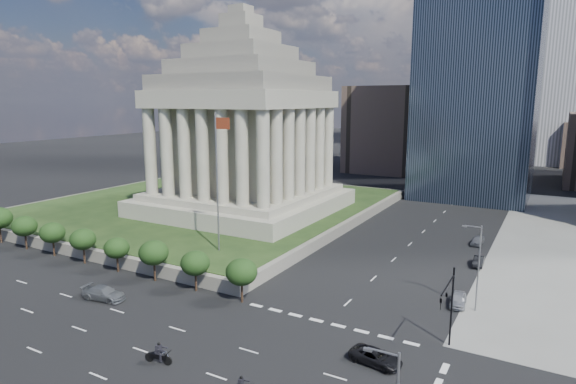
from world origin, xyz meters
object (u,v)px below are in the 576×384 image
Objects in this scene: war_memorial at (243,111)px; parked_sedan_mid at (478,262)px; parked_sedan_near at (458,300)px; traffic_signal_ne at (449,301)px; parked_sedan_far at (478,240)px; flagpole at (218,175)px; pickup_truck at (376,357)px; motorcycle_trail at (158,353)px; street_lamp_north at (477,263)px; suv_grey at (104,293)px.

war_memorial is 50.47m from parked_sedan_mid.
war_memorial is at bearing 148.18° from parked_sedan_near.
war_memorial is at bearing 143.58° from traffic_signal_ne.
parked_sedan_far is (43.78, 4.26, -20.68)m from war_memorial.
traffic_signal_ne is at bearing -90.45° from parked_sedan_mid.
flagpole is at bearing 163.29° from traffic_signal_ne.
pickup_truck is 17.35m from parked_sedan_near.
pickup_truck is 19.76m from motorcycle_trail.
street_lamp_north is at bearing -86.10° from parked_sedan_mid.
street_lamp_north reaches higher than parked_sedan_far.
suv_grey is at bearing -78.92° from war_memorial.
suv_grey is 1.95× the size of motorcycle_trail.
flagpole is 30.10m from motorcycle_trail.
traffic_signal_ne is at bearing -87.83° from suv_grey.
parked_sedan_near is at bearing 2.74° from flagpole.
flagpole reaches higher than traffic_signal_ne.
parked_sedan_far is (2.42, 43.52, 0.04)m from pickup_truck.
parked_sedan_near is at bearing -5.59° from pickup_truck.
pickup_truck is (-5.97, -16.26, -4.98)m from street_lamp_north.
parked_sedan_far is (-1.72, 26.67, -0.01)m from parked_sedan_near.
traffic_signal_ne is 11.34m from street_lamp_north.
parked_sedan_near is (33.33, 1.60, -12.39)m from flagpole.
street_lamp_north is at bearing -23.70° from parked_sedan_near.
flagpole reaches higher than suv_grey.
flagpole is 35.59m from parked_sedan_near.
motorcycle_trail is at bearing -63.74° from war_memorial.
motorcycle_trail is at bearing -134.57° from parked_sedan_near.
parked_sedan_far is (-1.72, 11.05, 0.07)m from parked_sedan_mid.
war_memorial is 8.01× the size of pickup_truck.
parked_sedan_mid is at bearing -55.58° from suv_grey.
pickup_truck is at bearing -89.89° from parked_sedan_far.
traffic_signal_ne is at bearing -90.81° from parked_sedan_near.
street_lamp_north is 1.82× the size of suv_grey.
traffic_signal_ne is at bearing 22.75° from motorcycle_trail.
suv_grey is at bearing -139.62° from parked_sedan_mid.
suv_grey is at bearing 145.06° from motorcycle_trail.
parked_sedan_mid is at bearing 92.08° from traffic_signal_ne.
parked_sedan_near is at bearing -83.02° from parked_sedan_far.
traffic_signal_ne is (46.50, -34.30, -16.15)m from war_memorial.
flagpole is 7.12× the size of motorcycle_trail.
street_lamp_north is 2.05× the size of pickup_truck.
war_memorial is 7.11× the size of suv_grey.
parked_sedan_near is 15.61m from parked_sedan_mid.
parked_sedan_far is at bearing 41.80° from flagpole.
street_lamp_north reaches higher than parked_sedan_near.
suv_grey is at bearing -124.61° from parked_sedan_far.
war_memorial reaches higher than flagpole.
pickup_truck is at bearing -43.50° from war_memorial.
flagpole is at bearing -63.11° from war_memorial.
flagpole is 35.95m from street_lamp_north.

